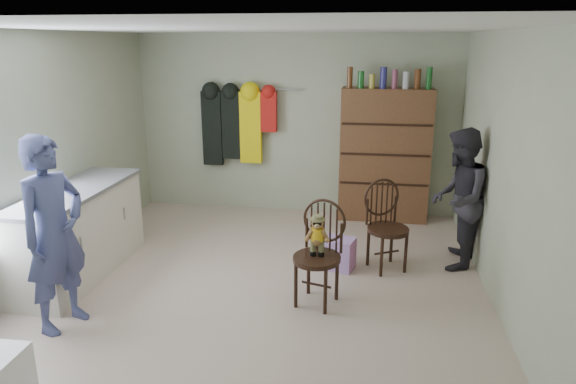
% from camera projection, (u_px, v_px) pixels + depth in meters
% --- Properties ---
extents(ground_plane, '(5.00, 5.00, 0.00)m').
position_uv_depth(ground_plane, '(261.00, 286.00, 5.21)').
color(ground_plane, beige).
rests_on(ground_plane, ground).
extents(room_walls, '(5.00, 5.00, 5.00)m').
position_uv_depth(room_walls, '(269.00, 123.00, 5.27)').
color(room_walls, '#B1B698').
rests_on(room_walls, ground).
extents(counter, '(0.64, 1.86, 0.94)m').
position_uv_depth(counter, '(78.00, 232.00, 5.37)').
color(counter, silver).
rests_on(counter, ground).
extents(chair_front, '(0.55, 0.55, 0.99)m').
position_uv_depth(chair_front, '(319.00, 246.00, 4.75)').
color(chair_front, '#311C11').
rests_on(chair_front, ground).
extents(chair_far, '(0.59, 0.59, 0.98)m').
position_uv_depth(chair_far, '(386.00, 222.00, 5.51)').
color(chair_far, '#311C11').
rests_on(chair_far, ground).
extents(striped_bag, '(0.38, 0.33, 0.34)m').
position_uv_depth(striped_bag, '(339.00, 254.00, 5.57)').
color(striped_bag, pink).
rests_on(striped_bag, ground).
extents(person_left, '(0.56, 0.70, 1.69)m').
position_uv_depth(person_left, '(54.00, 234.00, 4.28)').
color(person_left, '#42497A').
rests_on(person_left, ground).
extents(person_right, '(0.74, 0.86, 1.53)m').
position_uv_depth(person_right, '(458.00, 199.00, 5.49)').
color(person_right, '#2D2B33').
rests_on(person_right, ground).
extents(dresser, '(1.20, 0.39, 2.08)m').
position_uv_depth(dresser, '(385.00, 154.00, 6.95)').
color(dresser, brown).
rests_on(dresser, ground).
extents(coat_rack, '(1.42, 0.12, 1.09)m').
position_uv_depth(coat_rack, '(236.00, 125.00, 7.24)').
color(coat_rack, '#99999E').
rests_on(coat_rack, ground).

